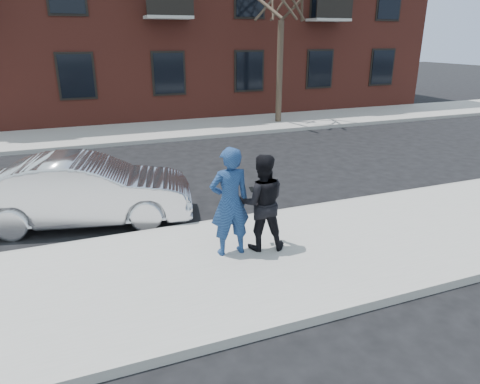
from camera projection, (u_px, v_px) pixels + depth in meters
name	position (u px, v px, depth m)	size (l,w,h in m)	color
ground	(321.00, 246.00, 8.00)	(100.00, 100.00, 0.00)	black
near_sidewalk	(329.00, 248.00, 7.75)	(50.00, 3.50, 0.15)	#989690
near_curb	(284.00, 213.00, 9.33)	(50.00, 0.10, 0.15)	#999691
far_sidewalk	(178.00, 129.00, 17.82)	(50.00, 3.50, 0.15)	#989690
far_curb	(190.00, 138.00, 16.25)	(50.00, 0.10, 0.15)	#999691
silver_sedan	(85.00, 191.00, 8.80)	(1.50, 4.31, 1.42)	silver
man_hoodie	(230.00, 202.00, 7.13)	(0.69, 0.51, 1.89)	navy
man_peacoat	(262.00, 202.00, 7.35)	(0.98, 0.85, 1.71)	black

